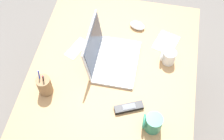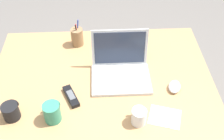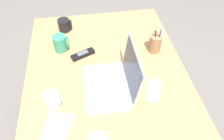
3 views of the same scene
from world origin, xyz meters
TOP-DOWN VIEW (x-y plane):
  - ground_plane at (0.00, 0.00)m, footprint 6.00×6.00m
  - desk at (0.00, 0.00)m, footprint 1.28×0.95m
  - laptop at (0.11, 0.03)m, footprint 0.33×0.27m
  - computer_mouse at (0.40, -0.09)m, footprint 0.09×0.11m
  - coffee_mug_tall at (-0.25, -0.26)m, footprint 0.09×0.10m
  - coffee_mug_spare at (0.17, -0.30)m, footprint 0.07×0.09m
  - cordless_phone at (-0.17, -0.13)m, footprint 0.10×0.16m
  - pen_holder at (-0.15, 0.33)m, footprint 0.08×0.08m
  - paper_note_near_laptop at (0.16, 0.25)m, footprint 0.17×0.13m
  - paper_note_left at (0.31, -0.28)m, footprint 0.19×0.17m

SIDE VIEW (x-z plane):
  - ground_plane at x=0.00m, z-range 0.00..0.00m
  - desk at x=0.00m, z-range 0.00..0.76m
  - paper_note_near_laptop at x=0.16m, z-range 0.76..0.76m
  - paper_note_left at x=0.31m, z-range 0.76..0.76m
  - cordless_phone at x=-0.17m, z-range 0.76..0.78m
  - computer_mouse at x=0.40m, z-range 0.76..0.79m
  - coffee_mug_spare at x=0.17m, z-range 0.76..0.84m
  - laptop at x=0.11m, z-range 0.68..0.93m
  - coffee_mug_tall at x=-0.25m, z-range 0.76..0.86m
  - pen_holder at x=-0.15m, z-range 0.73..0.90m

